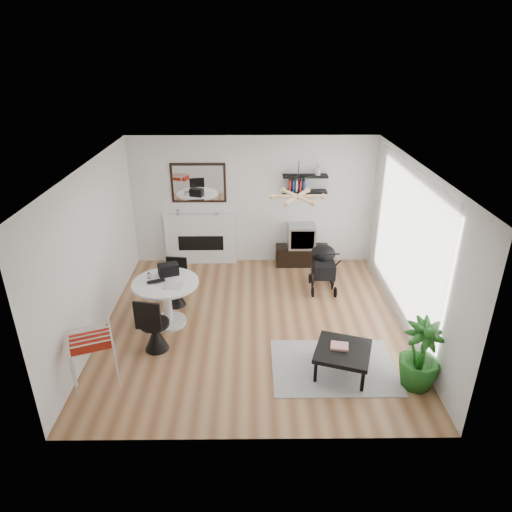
{
  "coord_description": "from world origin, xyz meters",
  "views": [
    {
      "loc": [
        -0.02,
        -6.54,
        4.32
      ],
      "look_at": [
        0.05,
        0.4,
        1.08
      ],
      "focal_mm": 32.0,
      "sensor_mm": 36.0,
      "label": 1
    }
  ],
  "objects_px": {
    "fireplace": "(201,233)",
    "crt_tv": "(301,236)",
    "coffee_table": "(343,352)",
    "potted_plant": "(420,355)",
    "stroller": "(323,269)",
    "drying_rack": "(94,359)",
    "dining_table": "(167,296)",
    "tv_console": "(302,255)"
  },
  "relations": [
    {
      "from": "dining_table",
      "to": "tv_console",
      "type": "bearing_deg",
      "value": 42.38
    },
    {
      "from": "crt_tv",
      "to": "fireplace",
      "type": "bearing_deg",
      "value": 176.46
    },
    {
      "from": "fireplace",
      "to": "drying_rack",
      "type": "xyz_separation_m",
      "value": [
        -1.06,
        -3.97,
        -0.23
      ]
    },
    {
      "from": "tv_console",
      "to": "coffee_table",
      "type": "distance_m",
      "value": 3.58
    },
    {
      "from": "fireplace",
      "to": "tv_console",
      "type": "xyz_separation_m",
      "value": [
        2.15,
        -0.13,
        -0.48
      ]
    },
    {
      "from": "crt_tv",
      "to": "potted_plant",
      "type": "bearing_deg",
      "value": -72.29
    },
    {
      "from": "coffee_table",
      "to": "dining_table",
      "type": "bearing_deg",
      "value": 154.29
    },
    {
      "from": "fireplace",
      "to": "dining_table",
      "type": "xyz_separation_m",
      "value": [
        -0.33,
        -2.4,
        -0.16
      ]
    },
    {
      "from": "potted_plant",
      "to": "dining_table",
      "type": "bearing_deg",
      "value": 156.77
    },
    {
      "from": "dining_table",
      "to": "coffee_table",
      "type": "bearing_deg",
      "value": -25.71
    },
    {
      "from": "crt_tv",
      "to": "potted_plant",
      "type": "relative_size",
      "value": 0.55
    },
    {
      "from": "fireplace",
      "to": "tv_console",
      "type": "relative_size",
      "value": 1.94
    },
    {
      "from": "tv_console",
      "to": "crt_tv",
      "type": "height_order",
      "value": "crt_tv"
    },
    {
      "from": "crt_tv",
      "to": "dining_table",
      "type": "height_order",
      "value": "crt_tv"
    },
    {
      "from": "fireplace",
      "to": "tv_console",
      "type": "height_order",
      "value": "fireplace"
    },
    {
      "from": "stroller",
      "to": "drying_rack",
      "type": "bearing_deg",
      "value": -140.14
    },
    {
      "from": "crt_tv",
      "to": "coffee_table",
      "type": "relative_size",
      "value": 0.59
    },
    {
      "from": "fireplace",
      "to": "crt_tv",
      "type": "xyz_separation_m",
      "value": [
        2.12,
        -0.13,
        -0.02
      ]
    },
    {
      "from": "crt_tv",
      "to": "dining_table",
      "type": "xyz_separation_m",
      "value": [
        -2.46,
        -2.26,
        -0.14
      ]
    },
    {
      "from": "crt_tv",
      "to": "drying_rack",
      "type": "height_order",
      "value": "crt_tv"
    },
    {
      "from": "fireplace",
      "to": "tv_console",
      "type": "distance_m",
      "value": 2.21
    },
    {
      "from": "fireplace",
      "to": "potted_plant",
      "type": "distance_m",
      "value": 5.2
    },
    {
      "from": "tv_console",
      "to": "coffee_table",
      "type": "height_order",
      "value": "tv_console"
    },
    {
      "from": "dining_table",
      "to": "coffee_table",
      "type": "distance_m",
      "value": 3.0
    },
    {
      "from": "stroller",
      "to": "tv_console",
      "type": "bearing_deg",
      "value": 106.65
    },
    {
      "from": "fireplace",
      "to": "coffee_table",
      "type": "bearing_deg",
      "value": -57.37
    },
    {
      "from": "dining_table",
      "to": "potted_plant",
      "type": "relative_size",
      "value": 1.07
    },
    {
      "from": "tv_console",
      "to": "drying_rack",
      "type": "xyz_separation_m",
      "value": [
        -3.21,
        -3.84,
        0.25
      ]
    },
    {
      "from": "dining_table",
      "to": "potted_plant",
      "type": "xyz_separation_m",
      "value": [
        3.68,
        -1.58,
        -0.02
      ]
    },
    {
      "from": "fireplace",
      "to": "potted_plant",
      "type": "relative_size",
      "value": 2.13
    },
    {
      "from": "dining_table",
      "to": "stroller",
      "type": "distance_m",
      "value": 3.03
    },
    {
      "from": "fireplace",
      "to": "crt_tv",
      "type": "distance_m",
      "value": 2.13
    },
    {
      "from": "stroller",
      "to": "coffee_table",
      "type": "bearing_deg",
      "value": -90.34
    },
    {
      "from": "tv_console",
      "to": "drying_rack",
      "type": "height_order",
      "value": "drying_rack"
    },
    {
      "from": "stroller",
      "to": "coffee_table",
      "type": "distance_m",
      "value": 2.51
    },
    {
      "from": "dining_table",
      "to": "stroller",
      "type": "height_order",
      "value": "stroller"
    },
    {
      "from": "stroller",
      "to": "coffee_table",
      "type": "height_order",
      "value": "stroller"
    },
    {
      "from": "coffee_table",
      "to": "potted_plant",
      "type": "relative_size",
      "value": 0.94
    },
    {
      "from": "crt_tv",
      "to": "dining_table",
      "type": "bearing_deg",
      "value": -137.32
    },
    {
      "from": "crt_tv",
      "to": "tv_console",
      "type": "bearing_deg",
      "value": 6.44
    },
    {
      "from": "tv_console",
      "to": "drying_rack",
      "type": "distance_m",
      "value": 5.01
    },
    {
      "from": "crt_tv",
      "to": "coffee_table",
      "type": "height_order",
      "value": "crt_tv"
    }
  ]
}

